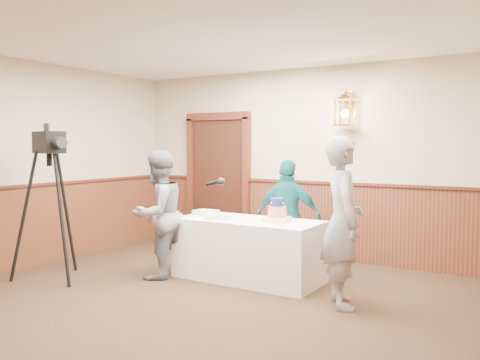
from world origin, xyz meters
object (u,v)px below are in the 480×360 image
Objects in this scene: assistant_p at (288,217)px; sheet_cake_green at (206,213)px; tv_camera_rig at (51,214)px; tiered_cake at (277,212)px; sheet_cake_yellow at (218,217)px; display_table at (248,250)px; interviewer at (158,214)px; baker at (342,222)px.

sheet_cake_green is at bearing 19.06° from assistant_p.
tiered_cake is at bearing 43.34° from tv_camera_rig.
sheet_cake_yellow is 0.20× the size of assistant_p.
interviewer is at bearing -153.81° from display_table.
tv_camera_rig reaches higher than baker.
interviewer reaches higher than sheet_cake_yellow.
display_table is 1.02× the size of baker.
tiered_cake is at bearing 115.22° from interviewer.
baker reaches higher than interviewer.
interviewer is at bearing -123.01° from sheet_cake_green.
assistant_p is (1.30, 1.02, -0.06)m from interviewer.
tiered_cake is (0.38, 0.03, 0.49)m from display_table.
sheet_cake_yellow is 0.92m from assistant_p.
display_table is at bearing -3.13° from sheet_cake_green.
interviewer is 2.37m from baker.
baker is at bearing 132.14° from assistant_p.
tv_camera_rig reaches higher than sheet_cake_yellow.
interviewer is (-0.68, -0.35, 0.02)m from sheet_cake_yellow.
baker is at bearing 30.14° from tv_camera_rig.
sheet_cake_green is 2.06m from baker.
baker is 1.39m from assistant_p.
sheet_cake_green is (-0.67, 0.04, 0.41)m from display_table.
assistant_p is at bearing 46.99° from sheet_cake_yellow.
display_table is 5.86× the size of tiered_cake.
baker is 0.96× the size of tv_camera_rig.
interviewer is (-0.35, -0.54, 0.02)m from sheet_cake_green.
sheet_cake_green is 1.93m from tv_camera_rig.
display_table is 1.12× the size of interviewer.
tiered_cake is at bearing -0.34° from sheet_cake_green.
interviewer is 0.91× the size of baker.
tiered_cake reaches higher than sheet_cake_green.
sheet_cake_green is 0.18× the size of interviewer.
tiered_cake is 0.51m from assistant_p.
tv_camera_rig reaches higher than interviewer.
sheet_cake_yellow is 0.38m from sheet_cake_green.
tv_camera_rig reaches higher than tiered_cake.
sheet_cake_green is at bearing 149.71° from sheet_cake_yellow.
assistant_p reaches higher than tiered_cake.
display_table is 1.48m from baker.
tv_camera_rig is (-1.73, -1.12, 0.04)m from sheet_cake_yellow.
assistant_p is at bearing 61.11° from display_table.
tv_camera_rig reaches higher than sheet_cake_green.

